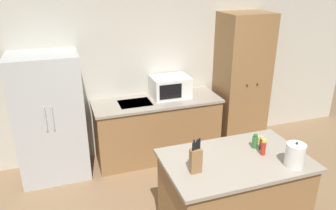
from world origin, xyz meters
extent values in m
cube|color=beige|center=(0.00, 2.33, 1.30)|extent=(7.20, 0.06, 2.60)
cube|color=#B7BABC|center=(-1.36, 1.99, 0.83)|extent=(0.84, 0.62, 1.66)
cylinder|color=silver|center=(-1.40, 1.66, 0.96)|extent=(0.02, 0.02, 0.30)
cylinder|color=silver|center=(-1.32, 1.66, 0.96)|extent=(0.02, 0.02, 0.30)
cube|color=olive|center=(0.07, 2.00, 0.43)|extent=(1.76, 0.61, 0.85)
cube|color=gray|center=(0.07, 2.00, 0.87)|extent=(1.80, 0.65, 0.03)
cube|color=#9EA0A3|center=(-0.25, 2.00, 0.88)|extent=(0.44, 0.34, 0.01)
cube|color=olive|center=(1.42, 2.01, 1.02)|extent=(0.70, 0.57, 2.04)
sphere|color=black|center=(1.34, 1.71, 1.06)|extent=(0.02, 0.02, 0.02)
sphere|color=black|center=(1.50, 1.71, 1.06)|extent=(0.02, 0.02, 0.02)
cube|color=olive|center=(0.32, 0.25, 0.43)|extent=(1.33, 0.81, 0.87)
cube|color=gray|center=(0.32, 0.25, 0.88)|extent=(1.39, 0.87, 0.03)
cube|color=white|center=(0.30, 2.08, 1.04)|extent=(0.53, 0.40, 0.30)
cube|color=black|center=(0.23, 1.88, 1.04)|extent=(0.32, 0.01, 0.21)
cube|color=olive|center=(-0.14, 0.17, 1.02)|extent=(0.10, 0.07, 0.23)
cylinder|color=black|center=(-0.17, 0.16, 1.17)|extent=(0.02, 0.02, 0.08)
cylinder|color=black|center=(-0.16, 0.17, 1.18)|extent=(0.02, 0.02, 0.10)
cylinder|color=black|center=(-0.14, 0.17, 1.16)|extent=(0.02, 0.02, 0.07)
cylinder|color=black|center=(-0.13, 0.17, 1.17)|extent=(0.02, 0.02, 0.09)
cylinder|color=black|center=(-0.12, 0.18, 1.18)|extent=(0.02, 0.02, 0.09)
cylinder|color=black|center=(-0.10, 0.17, 1.18)|extent=(0.02, 0.02, 0.10)
cylinder|color=#337033|center=(0.61, 0.37, 0.96)|extent=(0.06, 0.06, 0.12)
cylinder|color=#286628|center=(0.61, 0.37, 1.04)|extent=(0.04, 0.04, 0.03)
cylinder|color=#B2281E|center=(0.61, 0.23, 0.97)|extent=(0.05, 0.05, 0.14)
cylinder|color=#E5DB4C|center=(0.61, 0.23, 1.05)|extent=(0.04, 0.04, 0.03)
cylinder|color=gold|center=(0.68, 0.44, 0.94)|extent=(0.04, 0.04, 0.07)
cylinder|color=silver|center=(0.68, 0.44, 0.98)|extent=(0.03, 0.03, 0.02)
cylinder|color=#563319|center=(0.65, 0.32, 0.96)|extent=(0.04, 0.04, 0.12)
cylinder|color=#E5DB4C|center=(0.65, 0.32, 1.03)|extent=(0.03, 0.03, 0.03)
cylinder|color=white|center=(0.76, -0.03, 1.01)|extent=(0.18, 0.18, 0.22)
sphere|color=#262628|center=(0.76, -0.03, 1.13)|extent=(0.02, 0.02, 0.02)
camera|label=1|loc=(-1.18, -2.10, 2.56)|focal=35.00mm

